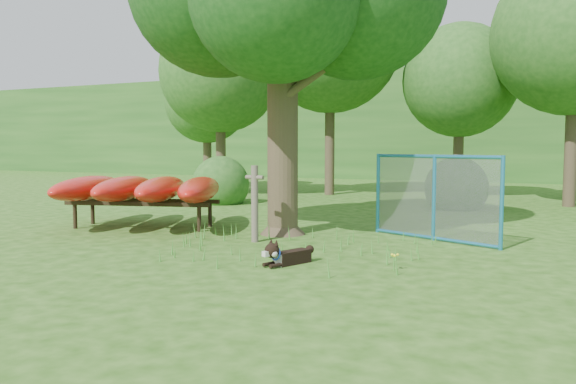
% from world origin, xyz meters
% --- Properties ---
extents(ground, '(80.00, 80.00, 0.00)m').
position_xyz_m(ground, '(0.00, 0.00, 0.00)').
color(ground, '#225010').
rests_on(ground, ground).
extents(wooden_post, '(0.40, 0.15, 1.44)m').
position_xyz_m(wooden_post, '(-0.65, 1.56, 0.76)').
color(wooden_post, brown).
rests_on(wooden_post, ground).
extents(kayak_rack, '(4.46, 3.99, 1.13)m').
position_xyz_m(kayak_rack, '(-3.78, 2.20, 0.87)').
color(kayak_rack, black).
rests_on(kayak_rack, ground).
extents(husky_dog, '(0.54, 0.89, 0.43)m').
position_xyz_m(husky_dog, '(0.74, -0.09, 0.15)').
color(husky_dog, black).
rests_on(husky_dog, ground).
extents(fence_section, '(2.59, 1.23, 2.74)m').
position_xyz_m(fence_section, '(2.38, 3.14, 0.82)').
color(fence_section, teal).
rests_on(fence_section, ground).
extents(wildflower_clump, '(0.11, 0.12, 0.25)m').
position_xyz_m(wildflower_clump, '(2.33, 0.23, 0.20)').
color(wildflower_clump, '#479330').
rests_on(wildflower_clump, ground).
extents(bg_tree_a, '(4.40, 4.40, 6.70)m').
position_xyz_m(bg_tree_a, '(-6.50, 10.00, 4.48)').
color(bg_tree_a, '#3B3020').
rests_on(bg_tree_a, ground).
extents(bg_tree_b, '(5.20, 5.20, 8.22)m').
position_xyz_m(bg_tree_b, '(-3.00, 12.00, 5.61)').
color(bg_tree_b, '#3B3020').
rests_on(bg_tree_b, ground).
extents(bg_tree_c, '(4.00, 4.00, 6.12)m').
position_xyz_m(bg_tree_c, '(1.50, 13.00, 4.11)').
color(bg_tree_c, '#3B3020').
rests_on(bg_tree_c, ground).
extents(bg_tree_d, '(4.80, 4.80, 7.50)m').
position_xyz_m(bg_tree_d, '(5.00, 11.00, 5.08)').
color(bg_tree_d, '#3B3020').
rests_on(bg_tree_d, ground).
extents(bg_tree_f, '(3.60, 3.60, 5.55)m').
position_xyz_m(bg_tree_f, '(-9.00, 13.00, 3.73)').
color(bg_tree_f, '#3B3020').
rests_on(bg_tree_f, ground).
extents(shrub_left, '(1.80, 1.80, 1.80)m').
position_xyz_m(shrub_left, '(-5.00, 7.50, 0.00)').
color(shrub_left, '#24571C').
rests_on(shrub_left, ground).
extents(shrub_mid, '(1.80, 1.80, 1.80)m').
position_xyz_m(shrub_mid, '(2.00, 9.00, 0.00)').
color(shrub_mid, '#24571C').
rests_on(shrub_mid, ground).
extents(wooded_hillside, '(80.00, 12.00, 6.00)m').
position_xyz_m(wooded_hillside, '(0.00, 28.00, 3.00)').
color(wooded_hillside, '#24571C').
rests_on(wooded_hillside, ground).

